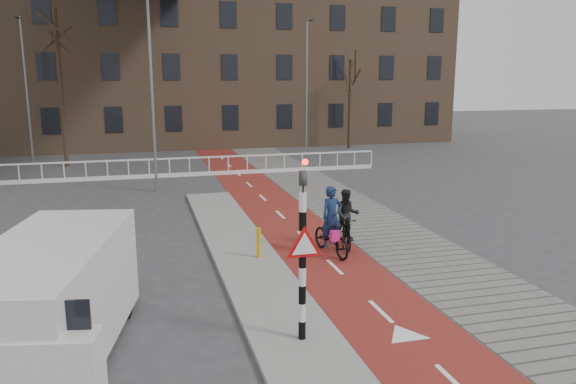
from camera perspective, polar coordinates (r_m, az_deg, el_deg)
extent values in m
plane|color=#38383A|center=(13.12, 1.48, -11.04)|extent=(120.00, 120.00, 0.00)
cube|color=maroon|center=(22.73, -2.03, -1.12)|extent=(2.50, 60.00, 0.01)
cube|color=slate|center=(23.50, 4.64, -0.72)|extent=(3.00, 60.00, 0.01)
cube|color=gray|center=(16.61, -4.78, -5.87)|extent=(1.80, 16.00, 0.12)
cylinder|color=black|center=(10.61, 1.47, -7.66)|extent=(0.14, 0.14, 2.88)
imported|color=black|center=(10.15, 1.53, 2.18)|extent=(0.13, 0.16, 0.80)
cylinder|color=#FF0C05|center=(9.99, 1.76, 3.07)|extent=(0.11, 0.02, 0.11)
cylinder|color=#CD9F0B|center=(15.60, -2.98, -5.17)|extent=(0.12, 0.12, 0.84)
imported|color=black|center=(16.27, 4.44, -4.58)|extent=(0.98, 2.00, 1.00)
imported|color=#132548|center=(16.10, 4.47, -2.49)|extent=(0.70, 0.52, 1.75)
cube|color=#D11D79|center=(15.69, 4.78, -4.46)|extent=(0.27, 0.20, 0.30)
imported|color=black|center=(16.96, 5.97, -3.98)|extent=(0.80, 1.68, 0.97)
imported|color=black|center=(16.83, 6.01, -2.29)|extent=(0.85, 0.73, 1.52)
cube|color=silver|center=(11.06, -23.04, -9.95)|extent=(3.01, 5.40, 2.04)
cube|color=#1F8E3F|center=(10.99, -17.59, -10.25)|extent=(0.67, 3.20, 0.55)
cube|color=black|center=(8.91, -25.16, -12.69)|extent=(1.81, 0.41, 0.90)
cylinder|color=black|center=(13.16, -23.87, -10.36)|extent=(0.39, 0.75, 0.71)
cylinder|color=black|center=(12.67, -16.37, -10.67)|extent=(0.39, 0.75, 0.71)
cube|color=silver|center=(28.93, -17.93, 3.02)|extent=(28.00, 0.08, 0.08)
cube|color=silver|center=(29.07, -17.83, 1.36)|extent=(28.00, 0.10, 0.20)
cube|color=#7F6047|center=(43.60, -14.77, 12.65)|extent=(46.00, 10.00, 12.00)
cylinder|color=black|center=(33.88, -22.07, 9.67)|extent=(0.25, 0.25, 8.64)
cylinder|color=black|center=(39.61, 6.32, 8.83)|extent=(0.26, 0.26, 6.12)
cylinder|color=slate|center=(25.13, -13.63, 9.45)|extent=(0.12, 0.12, 8.39)
cylinder|color=slate|center=(35.38, -24.99, 9.17)|extent=(0.12, 0.12, 8.24)
cylinder|color=slate|center=(34.55, 1.90, 10.27)|extent=(0.12, 0.12, 8.31)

